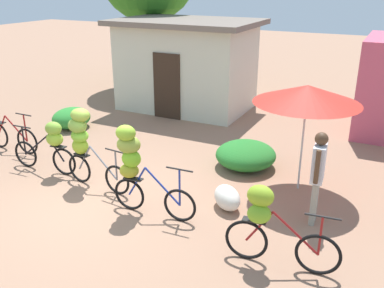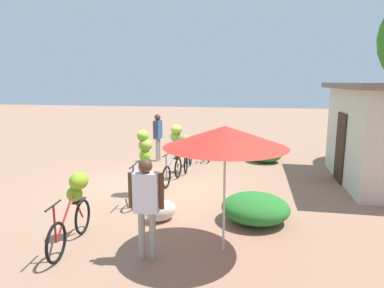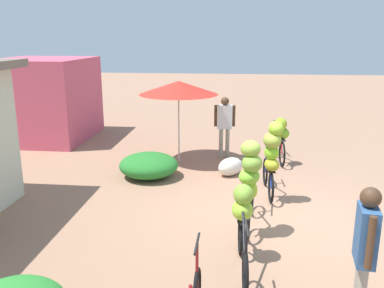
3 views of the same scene
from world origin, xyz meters
name	(u,v)px [view 1 (image 1 of 3)]	position (x,y,z in m)	size (l,w,h in m)	color
ground_plane	(102,202)	(0.00, 0.00, 0.00)	(60.00, 60.00, 0.00)	#9A7259
building_low	(187,64)	(-1.50, 6.56, 1.45)	(4.51, 3.11, 2.86)	beige
hedge_bush_front_left	(71,118)	(-3.53, 3.20, 0.29)	(1.02, 1.16, 0.59)	#2C8430
hedge_bush_front_right	(246,155)	(1.92, 2.83, 0.29)	(1.37, 1.42, 0.58)	#26762A
market_umbrella	(307,94)	(3.27, 2.29, 2.00)	(2.06, 2.06, 2.18)	beige
bicycle_leftmost	(13,137)	(-3.63, 1.17, 0.36)	(1.67, 0.14, 1.03)	black
bicycle_near_pile	(50,143)	(-1.81, 0.63, 0.71)	(1.71, 0.35, 1.21)	black
bicycle_center_loaded	(83,140)	(-0.75, 0.50, 1.00)	(1.65, 0.47, 1.65)	black
bicycle_by_shop	(135,162)	(0.81, 0.03, 0.99)	(1.66, 0.44, 1.68)	black
bicycle_rightmost	(269,221)	(3.42, -0.40, 0.74)	(1.72, 0.44, 1.26)	black
produce_sack	(227,198)	(2.26, 0.88, 0.22)	(0.70, 0.44, 0.44)	silver
person_bystander	(318,169)	(3.81, 1.09, 1.04)	(0.23, 0.58, 1.70)	gray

